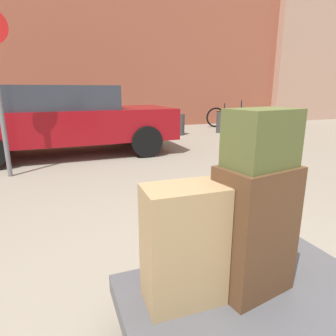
{
  "coord_description": "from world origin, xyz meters",
  "views": [
    {
      "loc": [
        -0.86,
        -1.04,
        1.33
      ],
      "look_at": [
        0.0,
        1.2,
        0.69
      ],
      "focal_mm": 31.15,
      "sensor_mm": 36.0,
      "label": 1
    }
  ],
  "objects_px": {
    "duffel_bag_olive_topmost_pile": "(262,138)",
    "bicycle_leaning": "(229,117)",
    "suitcase_tan_stacked_top": "(184,245)",
    "parked_car": "(66,118)",
    "bollard_kerb_mid": "(221,123)",
    "luggage_cart": "(250,302)",
    "suitcase_brown_front_left": "(254,230)",
    "bollard_kerb_near": "(180,125)",
    "bollard_kerb_far": "(260,121)"
  },
  "relations": [
    {
      "from": "duffel_bag_olive_topmost_pile",
      "to": "bicycle_leaning",
      "type": "relative_size",
      "value": 0.18
    },
    {
      "from": "suitcase_tan_stacked_top",
      "to": "parked_car",
      "type": "relative_size",
      "value": 0.13
    },
    {
      "from": "bicycle_leaning",
      "to": "bollard_kerb_mid",
      "type": "relative_size",
      "value": 2.74
    },
    {
      "from": "luggage_cart",
      "to": "suitcase_tan_stacked_top",
      "type": "bearing_deg",
      "value": 168.35
    },
    {
      "from": "luggage_cart",
      "to": "bicycle_leaning",
      "type": "relative_size",
      "value": 0.76
    },
    {
      "from": "suitcase_brown_front_left",
      "to": "bicycle_leaning",
      "type": "height_order",
      "value": "suitcase_brown_front_left"
    },
    {
      "from": "bicycle_leaning",
      "to": "bollard_kerb_mid",
      "type": "xyz_separation_m",
      "value": [
        -1.09,
        -1.21,
        -0.06
      ]
    },
    {
      "from": "luggage_cart",
      "to": "bicycle_leaning",
      "type": "xyz_separation_m",
      "value": [
        5.17,
        8.34,
        0.1
      ]
    },
    {
      "from": "parked_car",
      "to": "bollard_kerb_near",
      "type": "xyz_separation_m",
      "value": [
        3.32,
        1.69,
        -0.44
      ]
    },
    {
      "from": "suitcase_brown_front_left",
      "to": "bicycle_leaning",
      "type": "relative_size",
      "value": 0.37
    },
    {
      "from": "bollard_kerb_mid",
      "to": "suitcase_tan_stacked_top",
      "type": "bearing_deg",
      "value": -122.14
    },
    {
      "from": "suitcase_tan_stacked_top",
      "to": "bollard_kerb_near",
      "type": "distance_m",
      "value": 7.67
    },
    {
      "from": "suitcase_brown_front_left",
      "to": "duffel_bag_olive_topmost_pile",
      "type": "xyz_separation_m",
      "value": [
        0.0,
        0.0,
        0.46
      ]
    },
    {
      "from": "bicycle_leaning",
      "to": "bollard_kerb_near",
      "type": "distance_m",
      "value": 2.79
    },
    {
      "from": "luggage_cart",
      "to": "bollard_kerb_near",
      "type": "relative_size",
      "value": 2.09
    },
    {
      "from": "duffel_bag_olive_topmost_pile",
      "to": "bollard_kerb_mid",
      "type": "bearing_deg",
      "value": 49.33
    },
    {
      "from": "bollard_kerb_near",
      "to": "bollard_kerb_mid",
      "type": "xyz_separation_m",
      "value": [
        1.42,
        0.0,
        0.0
      ]
    },
    {
      "from": "suitcase_brown_front_left",
      "to": "bollard_kerb_far",
      "type": "distance_m",
      "value": 9.04
    },
    {
      "from": "luggage_cart",
      "to": "suitcase_brown_front_left",
      "type": "relative_size",
      "value": 2.04
    },
    {
      "from": "parked_car",
      "to": "bicycle_leaning",
      "type": "bearing_deg",
      "value": 26.48
    },
    {
      "from": "suitcase_brown_front_left",
      "to": "parked_car",
      "type": "height_order",
      "value": "parked_car"
    },
    {
      "from": "duffel_bag_olive_topmost_pile",
      "to": "parked_car",
      "type": "distance_m",
      "value": 5.46
    },
    {
      "from": "parked_car",
      "to": "bollard_kerb_mid",
      "type": "bearing_deg",
      "value": 19.63
    },
    {
      "from": "parked_car",
      "to": "bicycle_leaning",
      "type": "relative_size",
      "value": 2.49
    },
    {
      "from": "suitcase_brown_front_left",
      "to": "bollard_kerb_near",
      "type": "relative_size",
      "value": 1.03
    },
    {
      "from": "luggage_cart",
      "to": "parked_car",
      "type": "height_order",
      "value": "parked_car"
    },
    {
      "from": "duffel_bag_olive_topmost_pile",
      "to": "bollard_kerb_near",
      "type": "xyz_separation_m",
      "value": [
        2.65,
        7.09,
        -0.81
      ]
    },
    {
      "from": "parked_car",
      "to": "bollard_kerb_near",
      "type": "relative_size",
      "value": 6.82
    },
    {
      "from": "parked_car",
      "to": "bollard_kerb_far",
      "type": "relative_size",
      "value": 6.82
    },
    {
      "from": "parked_car",
      "to": "bollard_kerb_far",
      "type": "height_order",
      "value": "parked_car"
    },
    {
      "from": "duffel_bag_olive_topmost_pile",
      "to": "bollard_kerb_far",
      "type": "distance_m",
      "value": 9.07
    },
    {
      "from": "suitcase_tan_stacked_top",
      "to": "parked_car",
      "type": "distance_m",
      "value": 5.37
    },
    {
      "from": "suitcase_tan_stacked_top",
      "to": "duffel_bag_olive_topmost_pile",
      "type": "xyz_separation_m",
      "value": [
        0.36,
        -0.04,
        0.49
      ]
    },
    {
      "from": "bollard_kerb_mid",
      "to": "suitcase_brown_front_left",
      "type": "bearing_deg",
      "value": -119.84
    },
    {
      "from": "suitcase_tan_stacked_top",
      "to": "bicycle_leaning",
      "type": "distance_m",
      "value": 9.94
    },
    {
      "from": "duffel_bag_olive_topmost_pile",
      "to": "suitcase_brown_front_left",
      "type": "bearing_deg",
      "value": 0.0
    },
    {
      "from": "luggage_cart",
      "to": "bollard_kerb_near",
      "type": "bearing_deg",
      "value": 69.55
    },
    {
      "from": "bollard_kerb_near",
      "to": "bollard_kerb_mid",
      "type": "bearing_deg",
      "value": 0.0
    },
    {
      "from": "bollard_kerb_near",
      "to": "bollard_kerb_mid",
      "type": "distance_m",
      "value": 1.42
    },
    {
      "from": "suitcase_brown_front_left",
      "to": "suitcase_tan_stacked_top",
      "type": "bearing_deg",
      "value": 162.7
    },
    {
      "from": "suitcase_brown_front_left",
      "to": "bollard_kerb_mid",
      "type": "bearing_deg",
      "value": 49.73
    },
    {
      "from": "bollard_kerb_mid",
      "to": "bollard_kerb_far",
      "type": "distance_m",
      "value": 1.53
    },
    {
      "from": "bollard_kerb_far",
      "to": "suitcase_tan_stacked_top",
      "type": "bearing_deg",
      "value": -130.19
    },
    {
      "from": "bollard_kerb_near",
      "to": "bicycle_leaning",
      "type": "bearing_deg",
      "value": 25.79
    },
    {
      "from": "suitcase_tan_stacked_top",
      "to": "bicycle_leaning",
      "type": "xyz_separation_m",
      "value": [
        5.52,
        8.26,
        -0.26
      ]
    },
    {
      "from": "bollard_kerb_near",
      "to": "suitcase_tan_stacked_top",
      "type": "bearing_deg",
      "value": -113.11
    },
    {
      "from": "bollard_kerb_near",
      "to": "luggage_cart",
      "type": "bearing_deg",
      "value": -110.45
    },
    {
      "from": "luggage_cart",
      "to": "bicycle_leaning",
      "type": "bearing_deg",
      "value": 58.22
    },
    {
      "from": "luggage_cart",
      "to": "parked_car",
      "type": "relative_size",
      "value": 0.31
    },
    {
      "from": "bollard_kerb_mid",
      "to": "bollard_kerb_far",
      "type": "height_order",
      "value": "same"
    }
  ]
}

